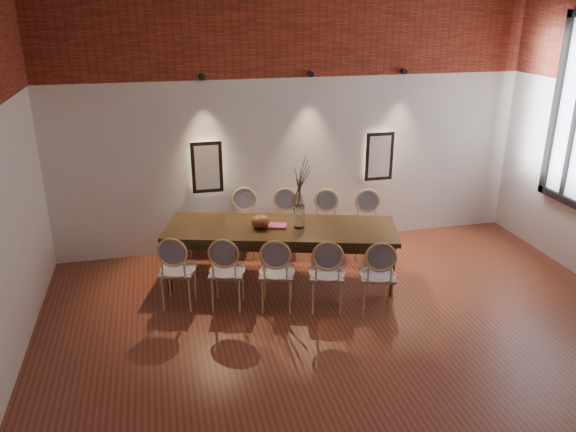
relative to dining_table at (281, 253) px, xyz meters
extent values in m
cube|color=brown|center=(0.48, -2.32, -0.39)|extent=(7.00, 7.00, 0.02)
cube|color=silver|center=(0.48, 1.23, 1.62)|extent=(7.00, 0.10, 4.00)
cube|color=maroon|center=(0.48, 1.16, 2.88)|extent=(7.00, 0.02, 1.50)
cube|color=#FFEAC6|center=(-0.82, 1.13, 0.93)|extent=(0.36, 0.06, 0.66)
cube|color=#FFEAC6|center=(1.78, 1.13, 0.93)|extent=(0.36, 0.06, 0.66)
cylinder|color=black|center=(-0.82, 1.10, 2.17)|extent=(0.08, 0.10, 0.08)
cylinder|color=black|center=(0.68, 1.10, 2.17)|extent=(0.08, 0.10, 0.08)
cylinder|color=black|center=(2.08, 1.10, 2.17)|extent=(0.08, 0.10, 0.08)
cube|color=#31220F|center=(0.00, 0.00, 0.00)|extent=(3.14, 1.77, 0.75)
cylinder|color=silver|center=(0.23, -0.07, 0.53)|extent=(0.14, 0.14, 0.30)
ellipsoid|color=brown|center=(-0.27, 0.03, 0.46)|extent=(0.24, 0.24, 0.18)
cube|color=#7D2955|center=(-0.06, 0.01, 0.39)|extent=(0.30, 0.25, 0.03)
camera|label=1|loc=(-1.47, -6.61, 3.11)|focal=35.00mm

